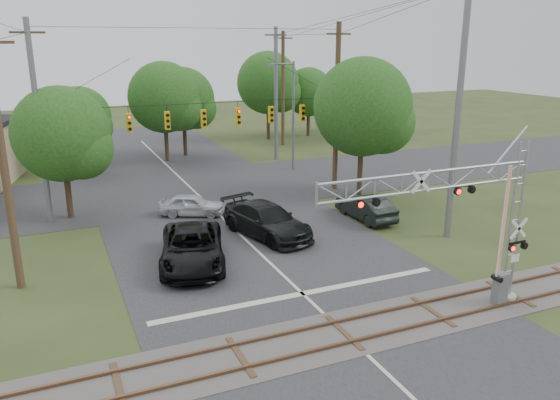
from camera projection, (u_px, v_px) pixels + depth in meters
name	position (u px, v px, depth m)	size (l,w,h in m)	color
ground	(374.00, 362.00, 18.14)	(160.00, 160.00, 0.00)	#2E3B1B
road_main	(263.00, 257.00, 26.95)	(14.00, 90.00, 0.02)	#272729
road_cross	(192.00, 189.00, 39.28)	(90.00, 12.00, 0.02)	#272729
railroad_track	(344.00, 333.00, 19.90)	(90.00, 3.20, 0.17)	#514946
crossing_gantry	(463.00, 215.00, 20.23)	(9.31, 0.85, 6.62)	gray
traffic_signal_span	(217.00, 116.00, 34.49)	(19.34, 0.36, 11.50)	slate
pickup_black	(192.00, 247.00, 25.81)	(2.90, 6.28, 1.74)	black
car_dark	(267.00, 220.00, 29.65)	(2.46, 6.06, 1.76)	black
sedan_silver	(192.00, 205.00, 33.21)	(1.57, 3.91, 1.33)	#B8BBC0
suv_dark	(366.00, 207.00, 32.48)	(1.59, 4.57, 1.51)	black
streetlight	(291.00, 111.00, 43.73)	(2.33, 0.24, 8.72)	slate
utility_poles	(222.00, 104.00, 37.29)	(27.02, 28.67, 13.56)	#3E2E1C
treeline	(142.00, 101.00, 44.80)	(54.51, 29.56, 9.53)	#3B2A1B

